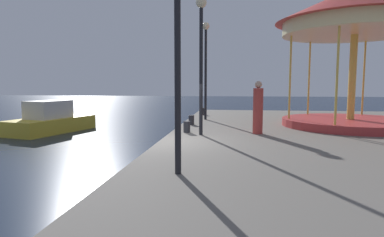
{
  "coord_description": "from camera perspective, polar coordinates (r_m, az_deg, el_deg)",
  "views": [
    {
      "loc": [
        2.2,
        -9.64,
        2.5
      ],
      "look_at": [
        0.71,
        2.12,
        1.25
      ],
      "focal_mm": 30.52,
      "sensor_mm": 36.0,
      "label": 1
    }
  ],
  "objects": [
    {
      "name": "bollard_center",
      "position": [
        18.25,
        1.98,
        1.27
      ],
      "size": [
        0.24,
        0.24,
        0.4
      ],
      "primitive_type": "cylinder",
      "color": "#2D2D33",
      "rests_on": "quay_dock"
    },
    {
      "name": "bollard_north",
      "position": [
        13.81,
        -0.11,
        -0.24
      ],
      "size": [
        0.24,
        0.24,
        0.4
      ],
      "primitive_type": "cylinder",
      "color": "#2D2D33",
      "rests_on": "quay_dock"
    },
    {
      "name": "person_far_corner",
      "position": [
        11.43,
        11.46,
        1.61
      ],
      "size": [
        0.34,
        0.34,
        1.81
      ],
      "color": "#B23833",
      "rests_on": "quay_dock"
    },
    {
      "name": "lamp_post_far_end",
      "position": [
        15.83,
        2.41,
        11.16
      ],
      "size": [
        0.36,
        0.36,
        4.62
      ],
      "color": "black",
      "rests_on": "quay_dock"
    },
    {
      "name": "ground_plane",
      "position": [
        10.2,
        -5.53,
        -8.22
      ],
      "size": [
        120.0,
        120.0,
        0.0
      ],
      "primitive_type": "plane",
      "color": "#162338"
    },
    {
      "name": "carousel",
      "position": [
        14.77,
        26.62,
        14.67
      ],
      "size": [
        6.13,
        6.13,
        5.5
      ],
      "color": "#B23333",
      "rests_on": "quay_dock"
    },
    {
      "name": "motorboat_yellow",
      "position": [
        18.62,
        -23.48,
        -0.35
      ],
      "size": [
        3.15,
        4.99,
        1.66
      ],
      "color": "gold",
      "rests_on": "ground"
    },
    {
      "name": "lamp_post_mid_promenade",
      "position": [
        10.99,
        1.61,
        13.17
      ],
      "size": [
        0.36,
        0.36,
        4.53
      ],
      "color": "black",
      "rests_on": "quay_dock"
    },
    {
      "name": "lamp_post_near_edge",
      "position": [
        6.26,
        -2.58,
        19.58
      ],
      "size": [
        0.36,
        0.36,
        4.69
      ],
      "color": "black",
      "rests_on": "quay_dock"
    },
    {
      "name": "bollard_south",
      "position": [
        11.57,
        -0.91,
        -1.45
      ],
      "size": [
        0.24,
        0.24,
        0.4
      ],
      "primitive_type": "cylinder",
      "color": "#2D2D33",
      "rests_on": "quay_dock"
    }
  ]
}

